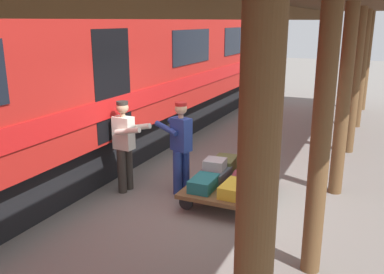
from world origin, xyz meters
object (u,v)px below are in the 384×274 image
(suitcase_slate_roller, at_px, (215,174))
(porter_by_door, at_px, (125,143))
(suitcase_teal_softside, at_px, (204,183))
(suitcase_gray_aluminum, at_px, (215,164))
(suitcase_black_hardshell, at_px, (255,150))
(suitcase_yellow_case, at_px, (236,189))
(suitcase_brown_leather, at_px, (256,161))
(luggage_cart, at_px, (229,184))
(suitcase_burgundy_valise, at_px, (245,180))
(suitcase_tan_vintage, at_px, (253,170))
(train_car, at_px, (49,75))
(suitcase_olive_duffel, at_px, (225,164))
(porter_in_overalls, at_px, (180,144))

(suitcase_slate_roller, height_order, porter_by_door, porter_by_door)
(suitcase_teal_softside, relative_size, suitcase_gray_aluminum, 1.63)
(suitcase_gray_aluminum, bearing_deg, suitcase_slate_roller, 112.30)
(suitcase_black_hardshell, relative_size, porter_by_door, 0.23)
(suitcase_yellow_case, distance_m, suitcase_black_hardshell, 1.09)
(suitcase_teal_softside, xyz_separation_m, suitcase_gray_aluminum, (0.01, -0.55, 0.17))
(suitcase_yellow_case, distance_m, suitcase_brown_leather, 1.06)
(luggage_cart, relative_size, suitcase_yellow_case, 3.03)
(suitcase_burgundy_valise, relative_size, suitcase_slate_roller, 0.74)
(suitcase_yellow_case, bearing_deg, suitcase_tan_vintage, -90.00)
(luggage_cart, bearing_deg, train_car, 4.75)
(suitcase_yellow_case, bearing_deg, luggage_cart, -61.04)
(luggage_cart, xyz_separation_m, porter_by_door, (1.87, 0.47, 0.65))
(suitcase_burgundy_valise, relative_size, porter_by_door, 0.27)
(suitcase_yellow_case, height_order, suitcase_gray_aluminum, suitcase_gray_aluminum)
(suitcase_burgundy_valise, height_order, suitcase_olive_duffel, suitcase_olive_duffel)
(suitcase_olive_duffel, height_order, suitcase_slate_roller, suitcase_olive_duffel)
(luggage_cart, bearing_deg, suitcase_gray_aluminum, -6.19)
(suitcase_slate_roller, height_order, suitcase_yellow_case, suitcase_yellow_case)
(suitcase_brown_leather, bearing_deg, train_car, 11.90)
(suitcase_brown_leather, relative_size, porter_in_overalls, 0.31)
(suitcase_burgundy_valise, distance_m, porter_in_overalls, 1.32)
(train_car, bearing_deg, luggage_cart, -175.25)
(luggage_cart, height_order, suitcase_tan_vintage, suitcase_tan_vintage)
(train_car, relative_size, suitcase_brown_leather, 36.77)
(luggage_cart, distance_m, suitcase_brown_leather, 0.70)
(suitcase_brown_leather, relative_size, porter_by_door, 0.31)
(suitcase_yellow_case, distance_m, porter_in_overalls, 1.36)
(suitcase_burgundy_valise, bearing_deg, suitcase_olive_duffel, -42.09)
(train_car, relative_size, luggage_cart, 10.57)
(suitcase_burgundy_valise, height_order, suitcase_slate_roller, suitcase_slate_roller)
(suitcase_olive_duffel, distance_m, suitcase_gray_aluminum, 0.50)
(suitcase_slate_roller, bearing_deg, porter_by_door, 16.56)
(suitcase_burgundy_valise, bearing_deg, suitcase_slate_roller, 0.00)
(suitcase_olive_duffel, height_order, porter_by_door, porter_by_door)
(train_car, height_order, suitcase_tan_vintage, train_car)
(porter_in_overalls, bearing_deg, suitcase_yellow_case, 161.59)
(suitcase_slate_roller, bearing_deg, suitcase_black_hardshell, -138.83)
(suitcase_burgundy_valise, xyz_separation_m, suitcase_gray_aluminum, (0.58, -0.03, 0.19))
(suitcase_slate_roller, bearing_deg, suitcase_burgundy_valise, 180.00)
(train_car, xyz_separation_m, suitcase_black_hardshell, (-3.97, -0.81, -1.27))
(suitcase_brown_leather, xyz_separation_m, porter_in_overalls, (1.23, 0.65, 0.34))
(suitcase_tan_vintage, relative_size, suitcase_yellow_case, 0.95)
(train_car, height_order, suitcase_teal_softside, train_car)
(suitcase_teal_softside, relative_size, porter_in_overalls, 0.35)
(suitcase_olive_duffel, xyz_separation_m, porter_by_door, (1.59, 0.98, 0.48))
(suitcase_teal_softside, bearing_deg, suitcase_slate_roller, -90.00)
(luggage_cart, bearing_deg, suitcase_slate_roller, -0.00)
(suitcase_olive_duffel, relative_size, porter_by_door, 0.34)
(luggage_cart, distance_m, porter_by_door, 2.04)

